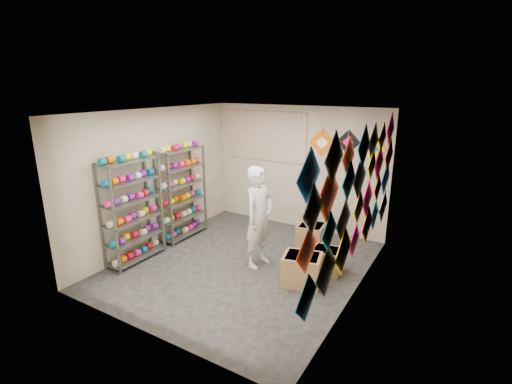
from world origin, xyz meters
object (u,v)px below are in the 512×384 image
Objects in this scene: carton_a at (302,269)px; carton_c at (311,236)px; shelf_rack_front at (132,211)px; carton_b at (327,260)px; shelf_rack_back at (182,194)px; shopkeeper at (259,217)px.

carton_a is 1.45m from carton_c.
shelf_rack_front reaches higher than carton_b.
shelf_rack_front is 1.00× the size of shelf_rack_back.
carton_c is at bearing -17.10° from shopkeeper.
shelf_rack_back is at bearing 88.64° from shopkeeper.
shelf_rack_back reaches higher than carton_c.
shelf_rack_front and shelf_rack_back have the same top height.
shelf_rack_back reaches higher than shopkeeper.
carton_b is at bearing 57.68° from carton_a.
shelf_rack_back is 3.19× the size of carton_a.
shopkeeper reaches higher than carton_a.
shelf_rack_front is 2.26m from shopkeeper.
carton_a is at bearing -96.79° from shopkeeper.
shopkeeper reaches higher than carton_b.
shelf_rack_back is 1.05× the size of shopkeeper.
shelf_rack_front is 1.30m from shelf_rack_back.
carton_c is (0.52, 1.17, -0.66)m from shopkeeper.
shopkeeper is 1.38m from carton_b.
carton_c reaches higher than carton_b.
carton_b is (3.16, 1.37, -0.74)m from shelf_rack_front.
shelf_rack_front is 3.50× the size of carton_c.
carton_b is at bearing -65.37° from shopkeeper.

